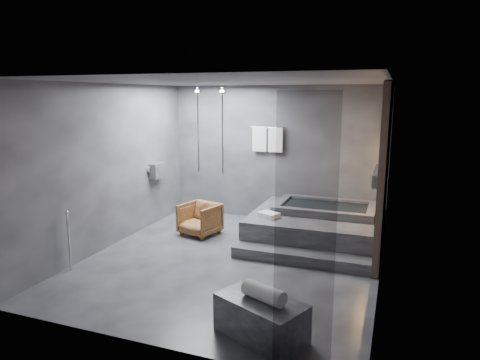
% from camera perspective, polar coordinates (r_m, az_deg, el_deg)
% --- Properties ---
extents(room, '(5.00, 5.04, 2.82)m').
position_cam_1_polar(room, '(6.63, 2.82, 3.68)').
color(room, '#2A2A2D').
rests_on(room, ground).
extents(tub_deck, '(2.20, 2.00, 0.50)m').
position_cam_1_polar(tub_deck, '(7.95, 9.89, -6.13)').
color(tub_deck, '#2F2F31').
rests_on(tub_deck, ground).
extents(tub_step, '(2.20, 0.36, 0.18)m').
position_cam_1_polar(tub_step, '(6.91, 8.03, -10.20)').
color(tub_step, '#2F2F31').
rests_on(tub_step, ground).
extents(concrete_bench, '(1.10, 0.88, 0.44)m').
position_cam_1_polar(concrete_bench, '(4.90, 2.82, -17.91)').
color(concrete_bench, '#313033').
rests_on(concrete_bench, ground).
extents(driftwood_chair, '(0.79, 0.81, 0.60)m').
position_cam_1_polar(driftwood_chair, '(8.14, -5.38, -5.20)').
color(driftwood_chair, '#482A12').
rests_on(driftwood_chair, ground).
extents(rolled_towel, '(0.53, 0.36, 0.18)m').
position_cam_1_polar(rolled_towel, '(4.74, 3.18, -14.82)').
color(rolled_towel, white).
rests_on(rolled_towel, concrete_bench).
extents(deck_towel, '(0.41, 0.37, 0.09)m').
position_cam_1_polar(deck_towel, '(7.51, 3.85, -4.67)').
color(deck_towel, silver).
rests_on(deck_towel, tub_deck).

